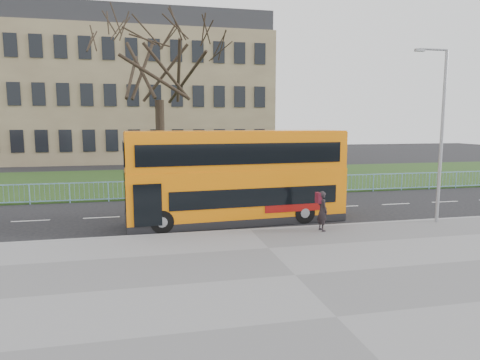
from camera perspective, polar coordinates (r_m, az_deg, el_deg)
The scene contains 10 objects.
ground at distance 18.49m, azimuth 0.21°, elevation -5.81°, with size 120.00×120.00×0.00m, color black.
pavement at distance 12.25m, azimuth 7.36°, elevation -12.72°, with size 80.00×10.50×0.12m, color slate.
kerb at distance 17.01m, azimuth 1.37°, elevation -6.77°, with size 80.00×0.20×0.14m, color gray.
grass_verge at distance 32.36m, azimuth -5.39°, elevation 0.08°, with size 80.00×15.40×0.08m, color #203B15.
guard_railing at distance 24.74m, azimuth -3.17°, elevation -1.07°, with size 40.00×0.12×1.10m, color #7DB4DF, non-canonical shape.
bare_tree at distance 27.65m, azimuth -10.75°, elevation 12.66°, with size 9.36×9.36×13.38m, color black, non-canonical shape.
civic_building at distance 52.61m, azimuth -13.88°, elevation 10.41°, with size 30.00×15.00×14.00m, color #7E6C50.
yellow_bus at distance 18.35m, azimuth -0.39°, elevation 0.75°, with size 9.46×2.81×3.91m.
pedestrian at distance 16.95m, azimuth 10.92°, elevation -4.08°, with size 0.57×0.37×1.56m, color black.
street_lamp at distance 19.59m, azimuth 25.14°, elevation 6.14°, with size 1.51×0.16×7.14m.
Camera 1 is at (-3.97, -17.53, 4.33)m, focal length 32.00 mm.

